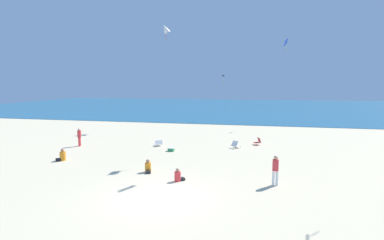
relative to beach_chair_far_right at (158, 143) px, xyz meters
name	(u,v)px	position (x,y,z in m)	size (l,w,h in m)	color
ground_plane	(199,150)	(3.70, -0.91, -0.23)	(120.00, 120.00, 0.00)	beige
ocean_water	(237,107)	(3.70, 44.21, -0.20)	(120.00, 60.00, 0.05)	#236084
beach_chair_far_right	(158,143)	(0.00, 0.00, 0.00)	(0.86, 0.88, 0.51)	white
beach_chair_mid_beach	(236,145)	(6.42, 0.60, 0.04)	(0.86, 0.87, 0.60)	white
beach_chair_far_left	(258,141)	(8.17, 2.35, 0.07)	(0.70, 0.67, 0.61)	#D13D3D
cooler_box	(171,149)	(1.58, -1.63, -0.09)	(0.48, 0.36, 0.27)	#339956
person_0	(148,167)	(1.80, -7.26, 0.06)	(0.54, 0.69, 0.77)	orange
person_1	(62,156)	(-4.89, -5.97, 0.08)	(0.73, 0.69, 0.83)	orange
person_2	(178,176)	(3.98, -8.47, 0.04)	(0.62, 0.60, 0.72)	red
person_3	(275,168)	(9.04, -8.07, 0.68)	(0.32, 0.32, 1.57)	white
person_4	(79,136)	(-6.48, -1.43, 0.65)	(0.34, 0.34, 1.52)	red
kite_blue	(286,42)	(11.28, 15.36, 9.99)	(0.46, 1.08, 1.56)	blue
kite_white	(166,29)	(-2.76, 11.28, 11.43)	(1.41, 1.37, 1.91)	white
kite_black	(223,76)	(3.15, 19.98, 6.12)	(0.62, 0.60, 1.52)	black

